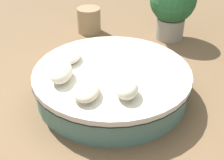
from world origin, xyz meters
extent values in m
plane|color=brown|center=(0.00, 0.00, 0.00)|extent=(16.00, 16.00, 0.00)
cylinder|color=#4C726B|center=(0.00, 0.00, 0.18)|extent=(2.19, 2.19, 0.36)
cylinder|color=black|center=(0.00, 0.00, 0.36)|extent=(2.26, 2.26, 0.02)
cylinder|color=beige|center=(0.00, 0.00, 0.40)|extent=(2.25, 2.25, 0.08)
ellipsoid|color=silver|center=(0.26, 0.65, 0.51)|extent=(0.47, 0.35, 0.15)
ellipsoid|color=beige|center=(-0.26, 0.67, 0.55)|extent=(0.49, 0.29, 0.22)
ellipsoid|color=beige|center=(-0.63, 0.30, 0.52)|extent=(0.48, 0.33, 0.16)
ellipsoid|color=beige|center=(-0.61, -0.20, 0.54)|extent=(0.40, 0.29, 0.21)
cylinder|color=gray|center=(2.03, -1.12, 0.21)|extent=(0.55, 0.55, 0.42)
sphere|color=#23562D|center=(2.03, -1.12, 0.80)|extent=(0.90, 0.90, 0.90)
cylinder|color=#997A56|center=(2.30, 0.55, 0.26)|extent=(0.49, 0.49, 0.52)
camera|label=1|loc=(-3.61, -0.10, 2.61)|focal=47.60mm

